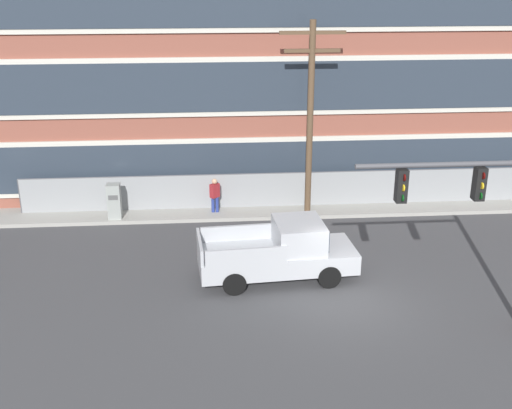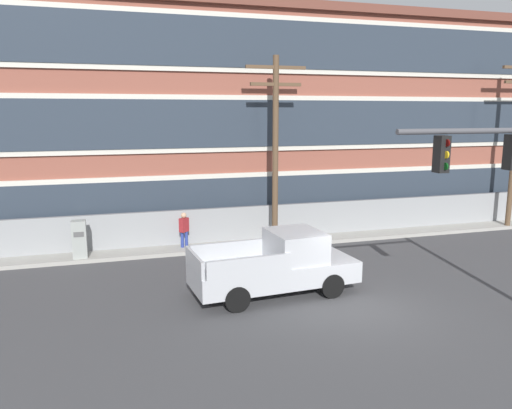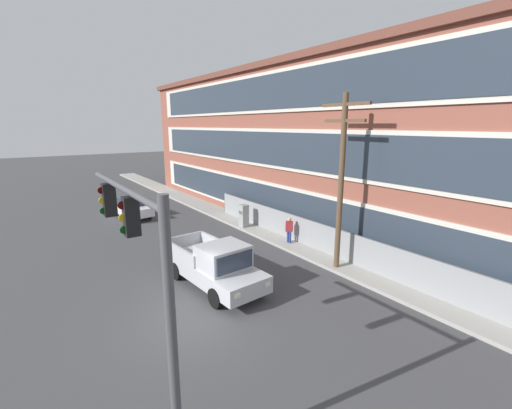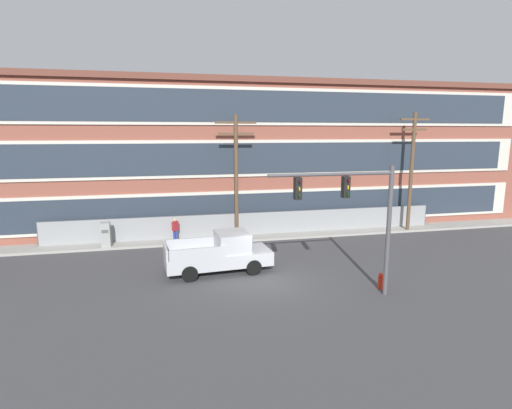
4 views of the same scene
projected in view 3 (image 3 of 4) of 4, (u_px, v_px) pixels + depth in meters
The scene contains 10 objects.
ground_plane at pixel (196, 323), 12.25m from camera, with size 160.00×160.00×0.00m, color #424244.
sidewalk_building_side at pixel (349, 267), 16.84m from camera, with size 80.00×1.95×0.16m, color #9E9B93.
brick_mill_building at pixel (403, 150), 20.29m from camera, with size 52.02×10.98×10.90m.
chain_link_fence at pixel (370, 256), 16.11m from camera, with size 27.33×0.06×1.72m.
traffic_signal_mast at pixel (141, 257), 7.40m from camera, with size 5.56×0.43×5.78m.
pickup_truck_silver at pixel (215, 266), 14.79m from camera, with size 5.61×2.50×2.08m.
sedan_white at pixel (131, 207), 26.19m from camera, with size 4.49×2.29×1.56m.
utility_pole_near_corner at pixel (341, 176), 15.70m from camera, with size 2.66×0.26×8.30m.
electrical_cabinet at pixel (244, 217), 23.15m from camera, with size 0.56×0.52×1.68m.
pedestrian_near_cabinet at pixel (289, 229), 19.94m from camera, with size 0.46×0.44×1.69m.
Camera 3 is at (10.21, -4.55, 6.91)m, focal length 24.00 mm.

